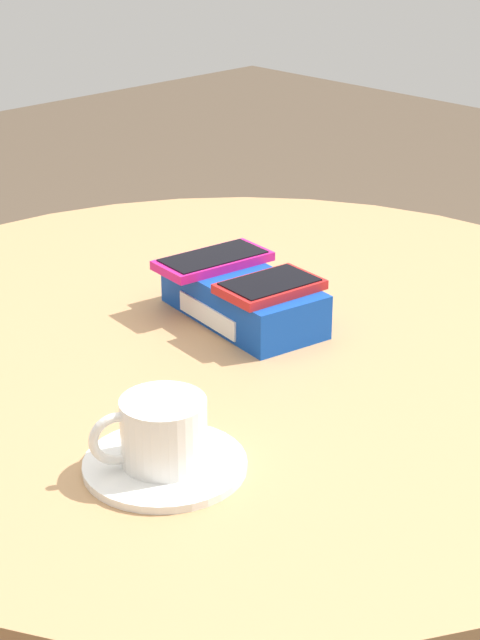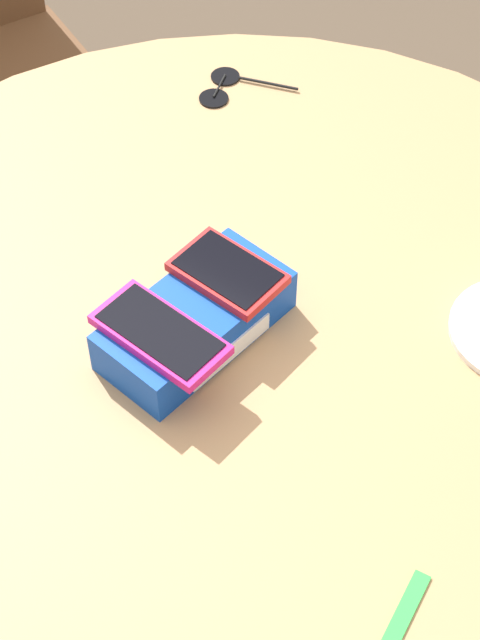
{
  "view_description": "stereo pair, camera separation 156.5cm",
  "coord_description": "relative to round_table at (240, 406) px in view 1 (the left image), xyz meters",
  "views": [
    {
      "loc": [
        0.83,
        -0.81,
        1.24
      ],
      "look_at": [
        0.0,
        0.0,
        0.73
      ],
      "focal_mm": 60.0,
      "sensor_mm": 36.0,
      "label": 1
    },
    {
      "loc": [
        -0.63,
        -0.41,
        1.63
      ],
      "look_at": [
        0.0,
        0.0,
        0.73
      ],
      "focal_mm": 60.0,
      "sensor_mm": 36.0,
      "label": 2
    }
  ],
  "objects": [
    {
      "name": "phone_magenta",
      "position": [
        -0.09,
        0.04,
        0.16
      ],
      "size": [
        0.09,
        0.15,
        0.01
      ],
      "color": "#D11975",
      "rests_on": "phone_box"
    },
    {
      "name": "coffee_cup",
      "position": [
        0.17,
        -0.26,
        0.14
      ],
      "size": [
        0.08,
        0.11,
        0.06
      ],
      "color": "white",
      "rests_on": "saucer"
    },
    {
      "name": "saucer",
      "position": [
        0.17,
        -0.26,
        0.1
      ],
      "size": [
        0.15,
        0.15,
        0.01
      ],
      "primitive_type": "cylinder",
      "color": "white",
      "rests_on": "round_table"
    },
    {
      "name": "phone_red",
      "position": [
        0.02,
        0.03,
        0.16
      ],
      "size": [
        0.09,
        0.13,
        0.01
      ],
      "color": "red",
      "rests_on": "phone_box"
    },
    {
      "name": "round_table",
      "position": [
        0.0,
        0.0,
        0.0
      ],
      "size": [
        1.11,
        1.11,
        0.71
      ],
      "color": "#2D2D2D",
      "rests_on": "ground_plane"
    },
    {
      "name": "phone_box",
      "position": [
        -0.03,
        0.04,
        0.12
      ],
      "size": [
        0.23,
        0.14,
        0.05
      ],
      "color": "#0F42AD",
      "rests_on": "round_table"
    }
  ]
}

